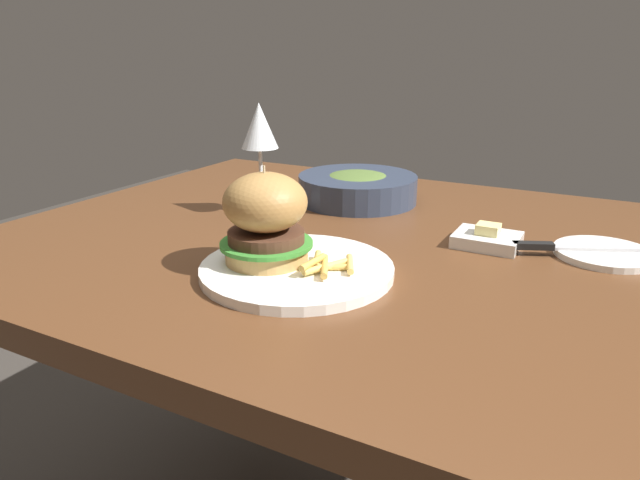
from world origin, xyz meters
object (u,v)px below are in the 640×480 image
object	(u,v)px
butter_dish	(487,239)
soup_bowl	(358,187)
burger_sandwich	(266,218)
bread_plate	(605,253)
table_knife	(571,247)
wine_glass	(260,130)
main_plate	(297,269)

from	to	relation	value
butter_dish	soup_bowl	size ratio (longest dim) A/B	0.41
burger_sandwich	bread_plate	bearing A→B (deg)	34.13
bread_plate	table_knife	bearing A→B (deg)	-155.69
burger_sandwich	wine_glass	distance (m)	0.29
main_plate	butter_dish	distance (m)	0.32
bread_plate	soup_bowl	xyz separation A→B (m)	(-0.46, 0.12, 0.02)
butter_dish	bread_plate	bearing A→B (deg)	11.92
main_plate	burger_sandwich	xyz separation A→B (m)	(-0.05, -0.01, 0.07)
burger_sandwich	soup_bowl	world-z (taller)	burger_sandwich
main_plate	soup_bowl	size ratio (longest dim) A/B	1.13
burger_sandwich	butter_dish	xyz separation A→B (m)	(0.25, 0.25, -0.06)
bread_plate	soup_bowl	world-z (taller)	soup_bowl
main_plate	soup_bowl	bearing A→B (deg)	102.65
table_knife	butter_dish	xyz separation A→B (m)	(-0.12, -0.01, -0.00)
soup_bowl	table_knife	bearing A→B (deg)	-18.28
main_plate	burger_sandwich	bearing A→B (deg)	-172.85
butter_dish	table_knife	bearing A→B (deg)	6.83
table_knife	butter_dish	world-z (taller)	butter_dish
wine_glass	table_knife	bearing A→B (deg)	3.10
butter_dish	soup_bowl	distance (m)	0.33
burger_sandwich	butter_dish	size ratio (longest dim) A/B	1.37
burger_sandwich	butter_dish	distance (m)	0.36
wine_glass	bread_plate	bearing A→B (deg)	4.89
soup_bowl	wine_glass	bearing A→B (deg)	-125.98
wine_glass	butter_dish	size ratio (longest dim) A/B	2.07
main_plate	soup_bowl	xyz separation A→B (m)	(-0.09, 0.39, 0.02)
butter_dish	soup_bowl	bearing A→B (deg)	152.72
wine_glass	bread_plate	distance (m)	0.60
bread_plate	butter_dish	size ratio (longest dim) A/B	1.46
wine_glass	butter_dish	distance (m)	0.44
bread_plate	main_plate	bearing A→B (deg)	-143.31
wine_glass	burger_sandwich	bearing A→B (deg)	-55.00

